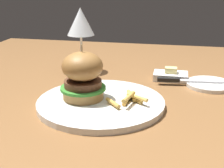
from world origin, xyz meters
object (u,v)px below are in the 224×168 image
object	(u,v)px
butter_dish	(171,76)
main_plate	(101,103)
table_knife	(191,81)
bread_plate	(210,84)
wine_glass	(81,23)
burger_sandwich	(83,76)

from	to	relation	value
butter_dish	main_plate	bearing A→B (deg)	-123.69
table_knife	butter_dish	world-z (taller)	butter_dish
table_knife	bread_plate	bearing A→B (deg)	5.92
main_plate	wine_glass	bearing A→B (deg)	115.57
bread_plate	butter_dish	size ratio (longest dim) A/B	1.30
main_plate	table_knife	xyz separation A→B (m)	(0.21, 0.19, 0.01)
main_plate	bread_plate	distance (m)	0.32
burger_sandwich	table_knife	bearing A→B (deg)	36.23
main_plate	table_knife	bearing A→B (deg)	42.00
bread_plate	butter_dish	bearing A→B (deg)	161.28
wine_glass	burger_sandwich	bearing A→B (deg)	-72.35
main_plate	bread_plate	size ratio (longest dim) A/B	2.32
burger_sandwich	bread_plate	bearing A→B (deg)	32.06
main_plate	wine_glass	xyz separation A→B (m)	(-0.12, 0.26, 0.14)
wine_glass	table_knife	xyz separation A→B (m)	(0.33, -0.07, -0.14)
table_knife	wine_glass	bearing A→B (deg)	167.53
butter_dish	table_knife	bearing A→B (deg)	-36.70
main_plate	burger_sandwich	xyz separation A→B (m)	(-0.04, 0.00, 0.06)
main_plate	burger_sandwich	size ratio (longest dim) A/B	2.31
burger_sandwich	wine_glass	xyz separation A→B (m)	(-0.08, 0.26, 0.08)
burger_sandwich	table_knife	distance (m)	0.31
table_knife	main_plate	bearing A→B (deg)	-138.00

